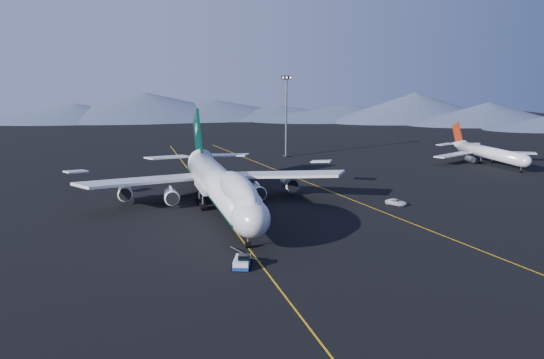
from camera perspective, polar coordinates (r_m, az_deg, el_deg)
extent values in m
plane|color=black|center=(126.72, -4.87, -3.04)|extent=(500.00, 500.00, 0.00)
cube|color=#DA9D0C|center=(126.71, -4.87, -3.03)|extent=(0.25, 220.00, 0.01)
cube|color=#DA9D0C|center=(144.01, 6.27, -1.40)|extent=(28.08, 198.09, 0.01)
cone|color=#45526B|center=(354.18, -18.07, 6.21)|extent=(100.00, 100.00, 12.00)
cone|color=#45526B|center=(358.96, -5.53, 6.73)|extent=(100.00, 100.00, 12.00)
cone|color=#45526B|center=(354.89, 7.01, 6.66)|extent=(100.00, 100.00, 12.00)
cone|color=#45526B|center=(342.13, 19.68, 5.98)|extent=(100.00, 100.00, 12.00)
cylinder|color=silver|center=(125.52, -4.91, -0.55)|extent=(6.50, 56.00, 6.50)
ellipsoid|color=silver|center=(98.70, -2.10, -3.59)|extent=(6.50, 10.40, 6.50)
ellipsoid|color=silver|center=(107.20, -3.22, -1.09)|extent=(5.13, 25.16, 5.85)
cube|color=black|center=(96.52, -1.84, -3.18)|extent=(3.60, 1.61, 1.29)
cone|color=silver|center=(157.54, -6.99, 1.98)|extent=(6.50, 12.00, 6.50)
cube|color=#033125|center=(126.66, -4.98, -0.87)|extent=(6.24, 60.00, 1.10)
cube|color=silver|center=(131.05, -5.32, -0.57)|extent=(7.50, 13.00, 1.60)
cube|color=silver|center=(135.29, -11.81, -0.10)|extent=(30.62, 23.28, 2.83)
cube|color=silver|center=(139.70, 0.14, 0.46)|extent=(30.62, 23.28, 2.83)
cylinder|color=slate|center=(132.25, -9.51, -1.50)|extent=(2.90, 5.50, 2.90)
cylinder|color=slate|center=(138.14, -13.69, -1.14)|extent=(2.90, 5.50, 2.90)
cylinder|color=slate|center=(135.22, -1.47, -1.09)|extent=(2.90, 5.50, 2.90)
cylinder|color=slate|center=(143.77, 1.62, -0.39)|extent=(2.90, 5.50, 2.90)
cube|color=#033125|center=(155.89, -6.98, 3.74)|extent=(0.55, 14.11, 15.94)
cube|color=silver|center=(158.14, -9.76, 2.08)|extent=(12.39, 9.47, 0.98)
cube|color=silver|center=(160.11, -4.40, 2.31)|extent=(12.39, 9.47, 0.98)
cylinder|color=black|center=(101.45, -2.26, -6.15)|extent=(0.90, 1.10, 1.10)
cube|color=silver|center=(92.16, -2.84, -7.75)|extent=(3.61, 5.08, 1.15)
cube|color=navy|center=(92.29, -2.84, -8.00)|extent=(3.77, 5.31, 0.52)
cube|color=black|center=(91.90, -2.85, -7.25)|extent=(2.11, 2.11, 0.94)
cylinder|color=silver|center=(198.08, 19.89, 2.34)|extent=(3.73, 31.42, 3.73)
ellipsoid|color=silver|center=(185.52, 22.62, 1.64)|extent=(3.73, 5.22, 3.73)
cone|color=silver|center=(213.48, 17.07, 3.16)|extent=(3.73, 6.87, 3.73)
cube|color=silver|center=(196.92, 16.71, 2.25)|extent=(16.49, 11.13, 0.34)
cube|color=silver|center=(207.80, 21.34, 2.38)|extent=(16.49, 11.13, 0.34)
cylinder|color=slate|center=(197.38, 18.16, 1.84)|extent=(1.87, 3.44, 1.87)
cylinder|color=slate|center=(203.42, 20.72, 1.93)|extent=(1.87, 3.44, 1.87)
cube|color=maroon|center=(213.48, 17.06, 4.17)|extent=(0.34, 6.69, 7.91)
imported|color=silver|center=(134.86, 11.62, -2.10)|extent=(4.42, 5.14, 1.31)
cylinder|color=black|center=(203.59, 1.33, 2.23)|extent=(2.49, 2.49, 0.41)
cylinder|color=slate|center=(202.14, 1.34, 5.81)|extent=(0.73, 0.73, 25.91)
cube|color=black|center=(201.47, 1.36, 9.57)|extent=(3.32, 0.83, 1.24)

